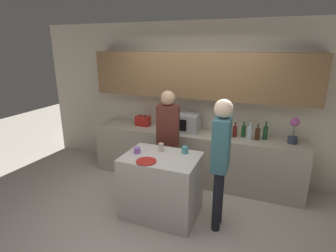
% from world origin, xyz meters
% --- Properties ---
extents(ground_plane, '(14.00, 14.00, 0.00)m').
position_xyz_m(ground_plane, '(0.00, 0.00, 0.00)').
color(ground_plane, beige).
extents(back_wall, '(6.40, 0.40, 2.70)m').
position_xyz_m(back_wall, '(0.00, 1.66, 1.54)').
color(back_wall, beige).
rests_on(back_wall, ground_plane).
extents(back_counter, '(3.60, 0.62, 0.88)m').
position_xyz_m(back_counter, '(0.00, 1.39, 0.44)').
color(back_counter, '#B7AD99').
rests_on(back_counter, ground_plane).
extents(kitchen_island, '(1.00, 0.72, 0.88)m').
position_xyz_m(kitchen_island, '(-0.11, 0.23, 0.44)').
color(kitchen_island, beige).
rests_on(kitchen_island, ground_plane).
extents(microwave, '(0.52, 0.39, 0.30)m').
position_xyz_m(microwave, '(-0.19, 1.42, 1.03)').
color(microwave, '#B7BABC').
rests_on(microwave, back_counter).
extents(toaster, '(0.26, 0.16, 0.18)m').
position_xyz_m(toaster, '(-0.98, 1.42, 0.97)').
color(toaster, '#B21E19').
rests_on(toaster, back_counter).
extents(potted_plant, '(0.14, 0.14, 0.40)m').
position_xyz_m(potted_plant, '(1.54, 1.42, 1.08)').
color(potted_plant, '#333D4C').
rests_on(potted_plant, back_counter).
extents(bottle_0, '(0.08, 0.08, 0.24)m').
position_xyz_m(bottle_0, '(0.47, 1.38, 0.97)').
color(bottle_0, silver).
rests_on(bottle_0, back_counter).
extents(bottle_1, '(0.06, 0.06, 0.32)m').
position_xyz_m(bottle_1, '(0.60, 1.30, 1.00)').
color(bottle_1, silver).
rests_on(bottle_1, back_counter).
extents(bottle_2, '(0.07, 0.07, 0.24)m').
position_xyz_m(bottle_2, '(0.68, 1.41, 0.97)').
color(bottle_2, maroon).
rests_on(bottle_2, back_counter).
extents(bottle_3, '(0.07, 0.07, 0.26)m').
position_xyz_m(bottle_3, '(0.81, 1.45, 0.98)').
color(bottle_3, '#194723').
rests_on(bottle_3, back_counter).
extents(bottle_4, '(0.09, 0.09, 0.27)m').
position_xyz_m(bottle_4, '(0.92, 1.36, 0.99)').
color(bottle_4, silver).
rests_on(bottle_4, back_counter).
extents(bottle_5, '(0.07, 0.07, 0.26)m').
position_xyz_m(bottle_5, '(1.03, 1.39, 0.98)').
color(bottle_5, '#472814').
rests_on(bottle_5, back_counter).
extents(bottle_6, '(0.07, 0.07, 0.29)m').
position_xyz_m(bottle_6, '(1.14, 1.46, 0.99)').
color(bottle_6, '#194723').
rests_on(bottle_6, back_counter).
extents(plate_on_island, '(0.26, 0.26, 0.01)m').
position_xyz_m(plate_on_island, '(-0.22, -0.00, 0.89)').
color(plate_on_island, red).
rests_on(plate_on_island, kitchen_island).
extents(cup_0, '(0.07, 0.07, 0.12)m').
position_xyz_m(cup_0, '(-0.18, 0.39, 0.94)').
color(cup_0, beige).
rests_on(cup_0, kitchen_island).
extents(cup_1, '(0.09, 0.09, 0.08)m').
position_xyz_m(cup_1, '(-0.46, 0.21, 0.92)').
color(cup_1, '#995ECC').
rests_on(cup_1, kitchen_island).
extents(cup_2, '(0.09, 0.09, 0.09)m').
position_xyz_m(cup_2, '(0.15, 0.45, 0.93)').
color(cup_2, teal).
rests_on(cup_2, kitchen_island).
extents(person_left, '(0.37, 0.26, 1.66)m').
position_xyz_m(person_left, '(-0.26, 0.86, 0.99)').
color(person_left, black).
rests_on(person_left, ground_plane).
extents(person_center, '(0.22, 0.35, 1.71)m').
position_xyz_m(person_center, '(0.67, 0.26, 1.02)').
color(person_center, black).
rests_on(person_center, ground_plane).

